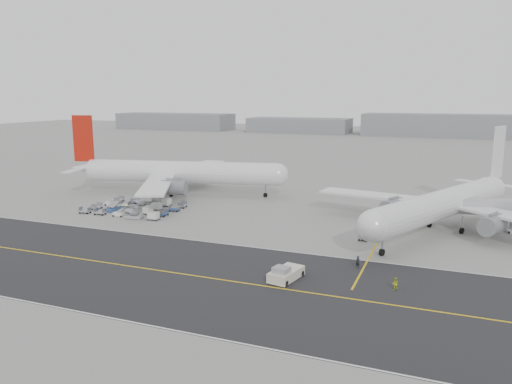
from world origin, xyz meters
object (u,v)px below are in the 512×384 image
at_px(pushback_tug, 286,274).
at_px(jet_bridge, 475,208).
at_px(airliner_a, 176,172).
at_px(airliner_b, 446,203).
at_px(ground_crew_a, 358,262).
at_px(ground_crew_b, 395,284).

bearing_deg(pushback_tug, jet_bridge, 67.67).
distance_m(pushback_tug, jet_bridge, 45.64).
relative_size(airliner_a, airliner_b, 1.13).
bearing_deg(ground_crew_a, airliner_a, 162.76).
bearing_deg(airliner_b, pushback_tug, -94.80).
xyz_separation_m(pushback_tug, ground_crew_b, (14.67, 2.01, -0.08)).
xyz_separation_m(airliner_b, pushback_tug, (-20.11, -35.87, -4.53)).
height_order(airliner_b, ground_crew_b, airliner_b).
bearing_deg(ground_crew_b, airliner_a, -53.84).
xyz_separation_m(ground_crew_a, ground_crew_b, (6.16, -6.64, -0.11)).
height_order(ground_crew_a, ground_crew_b, ground_crew_a).
xyz_separation_m(jet_bridge, ground_crew_a, (-16.67, -29.24, -3.54)).
xyz_separation_m(airliner_b, jet_bridge, (5.08, 2.02, -0.97)).
relative_size(airliner_b, pushback_tug, 6.46).
distance_m(airliner_a, ground_crew_a, 67.64).
relative_size(pushback_tug, ground_crew_b, 4.75).
xyz_separation_m(pushback_tug, ground_crew_a, (8.52, 8.66, 0.02)).
relative_size(airliner_b, ground_crew_a, 27.25).
distance_m(airliner_b, ground_crew_b, 34.60).
xyz_separation_m(jet_bridge, ground_crew_b, (-10.51, -35.88, -3.64)).
bearing_deg(jet_bridge, pushback_tug, -135.23).
height_order(airliner_a, ground_crew_b, airliner_a).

